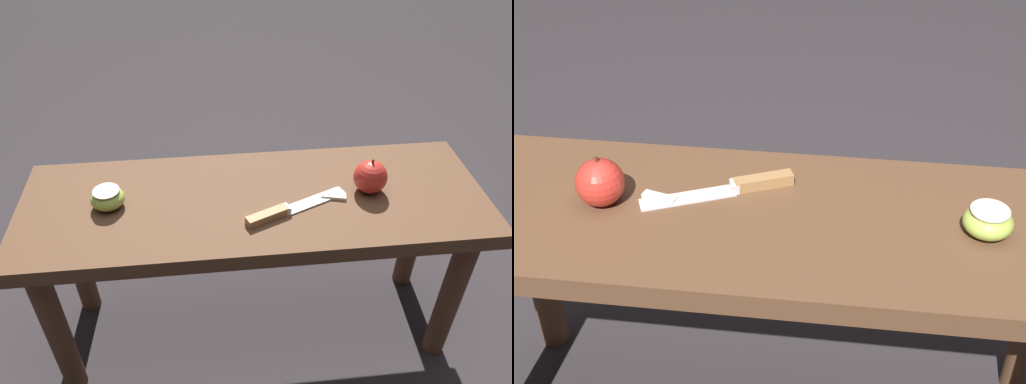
# 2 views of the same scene
# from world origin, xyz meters

# --- Properties ---
(ground_plane) EXTENTS (8.00, 8.00, 0.00)m
(ground_plane) POSITION_xyz_m (0.00, 0.00, 0.00)
(ground_plane) COLOR #2D282B
(wooden_bench) EXTENTS (1.11, 0.38, 0.49)m
(wooden_bench) POSITION_xyz_m (0.00, 0.00, 0.41)
(wooden_bench) COLOR brown
(wooden_bench) RESTS_ON ground_plane
(knife) EXTENTS (0.25, 0.13, 0.02)m
(knife) POSITION_xyz_m (0.06, -0.06, 0.49)
(knife) COLOR silver
(knife) RESTS_ON wooden_bench
(apple_whole) EXTENTS (0.08, 0.08, 0.09)m
(apple_whole) POSITION_xyz_m (0.28, -0.00, 0.53)
(apple_whole) COLOR red
(apple_whole) RESTS_ON wooden_bench
(apple_cut) EXTENTS (0.08, 0.08, 0.05)m
(apple_cut) POSITION_xyz_m (-0.34, 0.01, 0.51)
(apple_cut) COLOR #9EB747
(apple_cut) RESTS_ON wooden_bench
(apple_slice_near_knife) EXTENTS (0.06, 0.03, 0.01)m
(apple_slice_near_knife) POSITION_xyz_m (0.19, -0.02, 0.49)
(apple_slice_near_knife) COLOR beige
(apple_slice_near_knife) RESTS_ON wooden_bench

